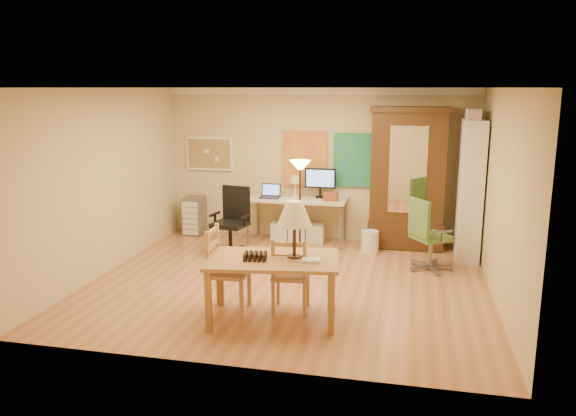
% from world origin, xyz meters
% --- Properties ---
extents(floor, '(5.50, 5.50, 0.00)m').
position_xyz_m(floor, '(0.00, 0.00, 0.00)').
color(floor, '#A3653A').
rests_on(floor, ground).
extents(crown_molding, '(5.50, 0.08, 0.12)m').
position_xyz_m(crown_molding, '(0.00, 2.46, 2.64)').
color(crown_molding, white).
rests_on(crown_molding, floor).
extents(corkboard, '(0.90, 0.04, 0.62)m').
position_xyz_m(corkboard, '(-2.05, 2.47, 1.50)').
color(corkboard, tan).
rests_on(corkboard, floor).
extents(art_panel_left, '(0.80, 0.04, 1.00)m').
position_xyz_m(art_panel_left, '(-0.25, 2.47, 1.45)').
color(art_panel_left, gold).
rests_on(art_panel_left, floor).
extents(art_panel_right, '(0.75, 0.04, 0.95)m').
position_xyz_m(art_panel_right, '(0.65, 2.47, 1.45)').
color(art_panel_right, teal).
rests_on(art_panel_right, floor).
extents(dining_table, '(1.64, 1.13, 1.43)m').
position_xyz_m(dining_table, '(0.18, -1.26, 0.90)').
color(dining_table, brown).
rests_on(dining_table, floor).
extents(ladder_chair_back, '(0.47, 0.45, 0.95)m').
position_xyz_m(ladder_chair_back, '(0.24, -1.01, 0.44)').
color(ladder_chair_back, '#AB734E').
rests_on(ladder_chair_back, floor).
extents(ladder_chair_left, '(0.50, 0.52, 1.06)m').
position_xyz_m(ladder_chair_left, '(-0.52, -1.17, 0.49)').
color(ladder_chair_left, '#AB734E').
rests_on(ladder_chair_left, floor).
extents(torchiere_lamp, '(0.31, 0.31, 1.68)m').
position_xyz_m(torchiere_lamp, '(0.07, 0.46, 1.35)').
color(torchiere_lamp, '#422A1A').
rests_on(torchiere_lamp, floor).
extents(computer_desk, '(1.74, 0.76, 1.31)m').
position_xyz_m(computer_desk, '(-0.28, 2.16, 0.48)').
color(computer_desk, '#BEA98B').
rests_on(computer_desk, floor).
extents(office_chair_black, '(0.69, 0.69, 1.11)m').
position_xyz_m(office_chair_black, '(-1.22, 1.16, 0.30)').
color(office_chair_black, black).
rests_on(office_chair_black, floor).
extents(office_chair_green, '(0.69, 0.69, 1.10)m').
position_xyz_m(office_chair_green, '(1.93, 1.02, 0.29)').
color(office_chair_green, slate).
rests_on(office_chair_green, floor).
extents(drawer_cart, '(0.35, 0.42, 0.70)m').
position_xyz_m(drawer_cart, '(-2.31, 2.26, 0.35)').
color(drawer_cart, slate).
rests_on(drawer_cart, floor).
extents(armoire, '(1.30, 0.62, 2.39)m').
position_xyz_m(armoire, '(1.57, 2.24, 1.04)').
color(armoire, '#321F0D').
rests_on(armoire, floor).
extents(bookshelf, '(0.33, 0.89, 2.22)m').
position_xyz_m(bookshelf, '(2.55, 1.80, 1.10)').
color(bookshelf, white).
rests_on(bookshelf, floor).
extents(wastebin, '(0.29, 0.29, 0.37)m').
position_xyz_m(wastebin, '(1.01, 1.75, 0.18)').
color(wastebin, silver).
rests_on(wastebin, floor).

